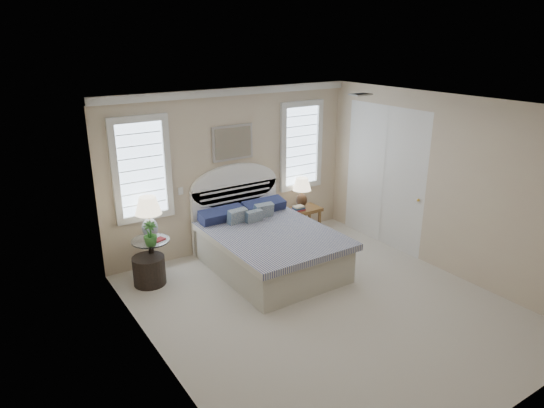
{
  "coord_description": "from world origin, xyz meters",
  "views": [
    {
      "loc": [
        -3.75,
        -4.42,
        3.48
      ],
      "look_at": [
        -0.19,
        1.0,
        1.22
      ],
      "focal_mm": 32.0,
      "sensor_mm": 36.0,
      "label": 1
    }
  ],
  "objects_px": {
    "floor_pot": "(149,270)",
    "bed": "(266,244)",
    "lamp_left": "(149,212)",
    "nightstand_right": "(306,215)",
    "side_table_left": "(152,255)",
    "lamp_right": "(302,189)"
  },
  "relations": [
    {
      "from": "side_table_left",
      "to": "lamp_left",
      "type": "height_order",
      "value": "lamp_left"
    },
    {
      "from": "floor_pot",
      "to": "lamp_right",
      "type": "height_order",
      "value": "lamp_right"
    },
    {
      "from": "bed",
      "to": "floor_pot",
      "type": "distance_m",
      "value": 1.82
    },
    {
      "from": "bed",
      "to": "lamp_left",
      "type": "height_order",
      "value": "bed"
    },
    {
      "from": "nightstand_right",
      "to": "floor_pot",
      "type": "xyz_separation_m",
      "value": [
        -3.05,
        -0.23,
        -0.17
      ]
    },
    {
      "from": "nightstand_right",
      "to": "bed",
      "type": "bearing_deg",
      "value": -151.97
    },
    {
      "from": "side_table_left",
      "to": "floor_pot",
      "type": "xyz_separation_m",
      "value": [
        -0.1,
        -0.13,
        -0.17
      ]
    },
    {
      "from": "bed",
      "to": "side_table_left",
      "type": "distance_m",
      "value": 1.75
    },
    {
      "from": "lamp_left",
      "to": "lamp_right",
      "type": "xyz_separation_m",
      "value": [
        2.87,
        0.08,
        -0.15
      ]
    },
    {
      "from": "bed",
      "to": "lamp_right",
      "type": "relative_size",
      "value": 4.16
    },
    {
      "from": "nightstand_right",
      "to": "lamp_left",
      "type": "bearing_deg",
      "value": 179.6
    },
    {
      "from": "nightstand_right",
      "to": "lamp_right",
      "type": "height_order",
      "value": "lamp_right"
    },
    {
      "from": "nightstand_right",
      "to": "lamp_right",
      "type": "distance_m",
      "value": 0.49
    },
    {
      "from": "bed",
      "to": "lamp_left",
      "type": "bearing_deg",
      "value": 156.02
    },
    {
      "from": "lamp_left",
      "to": "bed",
      "type": "bearing_deg",
      "value": -23.98
    },
    {
      "from": "bed",
      "to": "lamp_right",
      "type": "xyz_separation_m",
      "value": [
        1.27,
        0.79,
        0.48
      ]
    },
    {
      "from": "bed",
      "to": "floor_pot",
      "type": "relative_size",
      "value": 4.82
    },
    {
      "from": "bed",
      "to": "floor_pot",
      "type": "height_order",
      "value": "bed"
    },
    {
      "from": "bed",
      "to": "nightstand_right",
      "type": "xyz_separation_m",
      "value": [
        1.3,
        0.69,
        0.0
      ]
    },
    {
      "from": "lamp_right",
      "to": "floor_pot",
      "type": "bearing_deg",
      "value": -173.82
    },
    {
      "from": "nightstand_right",
      "to": "floor_pot",
      "type": "distance_m",
      "value": 3.06
    },
    {
      "from": "floor_pot",
      "to": "bed",
      "type": "bearing_deg",
      "value": -14.8
    }
  ]
}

